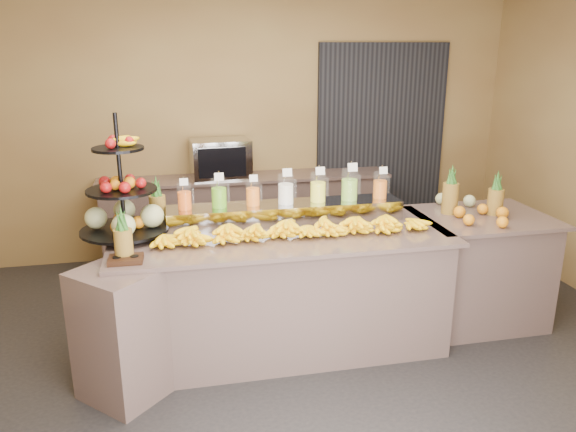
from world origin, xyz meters
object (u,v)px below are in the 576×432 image
object	(u,v)px
right_fruit_pile	(477,208)
pitcher_tray	(286,212)
condiment_caddy	(126,259)
oven_warmer	(220,158)
banana_heap	(292,226)
fruit_stand	(129,206)

from	to	relation	value
right_fruit_pile	pitcher_tray	bearing A→B (deg)	171.88
condiment_caddy	oven_warmer	xyz separation A→B (m)	(0.84, 2.30, 0.19)
pitcher_tray	oven_warmer	distance (m)	1.71
banana_heap	condiment_caddy	distance (m)	1.19
right_fruit_pile	oven_warmer	world-z (taller)	oven_warmer
pitcher_tray	condiment_caddy	xyz separation A→B (m)	(-1.19, -0.63, -0.06)
pitcher_tray	fruit_stand	xyz separation A→B (m)	(-1.18, -0.10, 0.15)
condiment_caddy	oven_warmer	size ratio (longest dim) A/B	0.36
fruit_stand	condiment_caddy	bearing A→B (deg)	-98.44
banana_heap	right_fruit_pile	xyz separation A→B (m)	(1.56, 0.13, 0.01)
banana_heap	condiment_caddy	size ratio (longest dim) A/B	9.39
pitcher_tray	banana_heap	world-z (taller)	banana_heap
pitcher_tray	oven_warmer	xyz separation A→B (m)	(-0.35, 1.67, 0.13)
pitcher_tray	right_fruit_pile	bearing A→B (deg)	-8.12
pitcher_tray	right_fruit_pile	xyz separation A→B (m)	(1.53, -0.22, 0.01)
condiment_caddy	right_fruit_pile	xyz separation A→B (m)	(2.72, 0.41, 0.06)
condiment_caddy	right_fruit_pile	world-z (taller)	right_fruit_pile
banana_heap	fruit_stand	distance (m)	1.18
banana_heap	fruit_stand	size ratio (longest dim) A/B	2.29
pitcher_tray	oven_warmer	world-z (taller)	oven_warmer
condiment_caddy	oven_warmer	bearing A→B (deg)	69.98
pitcher_tray	oven_warmer	size ratio (longest dim) A/B	3.05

